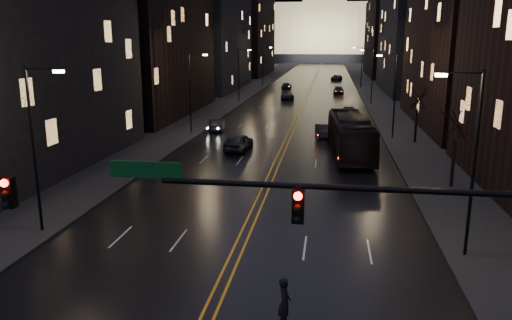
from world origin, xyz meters
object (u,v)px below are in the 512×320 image
at_px(oncoming_car_a, 238,142).
at_px(pedestrian_a, 285,303).
at_px(bus, 350,135).
at_px(oncoming_car_b, 217,125).
at_px(receding_car_a, 324,132).
at_px(traffic_signal, 383,227).

height_order(oncoming_car_a, pedestrian_a, pedestrian_a).
height_order(bus, pedestrian_a, bus).
xyz_separation_m(bus, oncoming_car_a, (-10.40, 0.52, -0.99)).
bearing_deg(bus, oncoming_car_b, 140.41).
height_order(oncoming_car_a, receding_car_a, oncoming_car_a).
bearing_deg(oncoming_car_a, bus, -178.69).
xyz_separation_m(traffic_signal, receding_car_a, (-2.12, 39.41, -4.36)).
xyz_separation_m(bus, oncoming_car_b, (-14.74, 10.41, -1.12)).
distance_m(receding_car_a, pedestrian_a, 36.69).
bearing_deg(oncoming_car_b, bus, 136.88).
bearing_deg(pedestrian_a, traffic_signal, -142.86).
distance_m(oncoming_car_a, pedestrian_a, 30.24).
height_order(traffic_signal, oncoming_car_b, traffic_signal).
distance_m(traffic_signal, bus, 31.78).
relative_size(traffic_signal, oncoming_car_b, 3.93).
xyz_separation_m(oncoming_car_b, pedestrian_a, (11.42, -39.29, 0.24)).
relative_size(oncoming_car_a, oncoming_car_b, 1.13).
bearing_deg(receding_car_a, oncoming_car_a, -144.15).
bearing_deg(pedestrian_a, bus, -16.92).
distance_m(traffic_signal, receding_car_a, 39.71).
xyz_separation_m(bus, pedestrian_a, (-3.32, -28.88, -0.87)).
height_order(bus, receding_car_a, bus).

